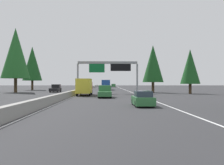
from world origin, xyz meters
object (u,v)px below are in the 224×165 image
object	(u,v)px
box_truck_distant_a	(85,86)
pickup_distant_b	(105,91)
sedan_mid_center	(106,87)
oncoming_far	(56,88)
bus_near_center	(106,84)
sedan_far_center	(143,99)
conifer_left_far	(32,64)
sign_gantry_overhead	(108,68)
oncoming_near	(80,87)
conifer_left_mid	(16,53)
minivan_near_right	(113,85)
sedan_mid_left	(106,87)
conifer_right_near	(190,67)
conifer_right_mid	(153,64)

from	to	relation	value
box_truck_distant_a	pickup_distant_b	world-z (taller)	box_truck_distant_a
sedan_mid_center	oncoming_far	world-z (taller)	oncoming_far
bus_near_center	oncoming_far	distance (m)	22.95
pickup_distant_b	bus_near_center	bearing A→B (deg)	-0.19
sedan_far_center	conifer_left_far	xyz separation A→B (m)	(54.68, 25.98, 7.40)
sign_gantry_overhead	sedan_mid_center	distance (m)	54.57
sedan_mid_center	oncoming_near	xyz separation A→B (m)	(-22.83, 8.41, 0.23)
box_truck_distant_a	conifer_left_far	distance (m)	38.63
conifer_left_mid	box_truck_distant_a	bearing A→B (deg)	-129.43
sedan_far_center	conifer_left_mid	world-z (taller)	conifer_left_mid
box_truck_distant_a	oncoming_far	distance (m)	18.56
box_truck_distant_a	minivan_near_right	world-z (taller)	box_truck_distant_a
minivan_near_right	sedan_mid_left	size ratio (longest dim) A/B	1.14
pickup_distant_b	conifer_right_near	bearing A→B (deg)	-53.24
sedan_mid_center	bus_near_center	bearing A→B (deg)	-179.87
minivan_near_right	sedan_mid_left	distance (m)	29.26
oncoming_far	conifer_right_near	distance (m)	31.44
bus_near_center	minivan_near_right	bearing A→B (deg)	-4.56
oncoming_near	conifer_right_mid	bearing A→B (deg)	35.86
conifer_right_mid	sedan_mid_center	bearing A→B (deg)	12.32
minivan_near_right	conifer_left_mid	xyz separation A→B (m)	(-69.02, 24.58, 8.12)
bus_near_center	pickup_distant_b	distance (m)	42.61
sedan_far_center	conifer_right_near	bearing A→B (deg)	-26.16
sedan_far_center	bus_near_center	xyz separation A→B (m)	(57.51, 3.59, 1.03)
oncoming_near	oncoming_far	bearing A→B (deg)	-9.22
minivan_near_right	pickup_distant_b	bearing A→B (deg)	177.52
sign_gantry_overhead	conifer_right_mid	xyz separation A→B (m)	(4.99, -10.18, 1.27)
minivan_near_right	sign_gantry_overhead	bearing A→B (deg)	177.58
sedan_far_center	conifer_left_far	world-z (taller)	conifer_left_far
sedan_far_center	conifer_left_mid	distance (m)	43.89
sign_gantry_overhead	sedan_mid_left	world-z (taller)	sign_gantry_overhead
sedan_mid_left	conifer_right_near	world-z (taller)	conifer_right_near
sign_gantry_overhead	sedan_mid_left	bearing A→B (deg)	0.68
sedan_far_center	sedan_mid_left	bearing A→B (deg)	2.73
conifer_right_near	oncoming_far	bearing A→B (deg)	71.14
oncoming_far	conifer_left_far	bearing A→B (deg)	-148.27
bus_near_center	sign_gantry_overhead	bearing A→B (deg)	-178.92
box_truck_distant_a	oncoming_near	bearing A→B (deg)	6.88
sign_gantry_overhead	sedan_mid_center	size ratio (longest dim) A/B	2.88
sedan_far_center	minivan_near_right	distance (m)	104.50
sign_gantry_overhead	sedan_far_center	bearing A→B (deg)	-173.96
bus_near_center	oncoming_far	bearing A→B (deg)	148.18
sedan_far_center	sedan_mid_left	distance (m)	75.57
box_truck_distant_a	minivan_near_right	xyz separation A→B (m)	(83.05, -7.51, -0.66)
box_truck_distant_a	oncoming_far	bearing A→B (deg)	26.67
sign_gantry_overhead	bus_near_center	bearing A→B (deg)	1.08
minivan_near_right	oncoming_far	world-z (taller)	oncoming_far
sedan_mid_center	conifer_left_far	world-z (taller)	conifer_left_far
box_truck_distant_a	conifer_right_near	world-z (taller)	conifer_right_near
box_truck_distant_a	conifer_right_near	size ratio (longest dim) A/B	0.93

